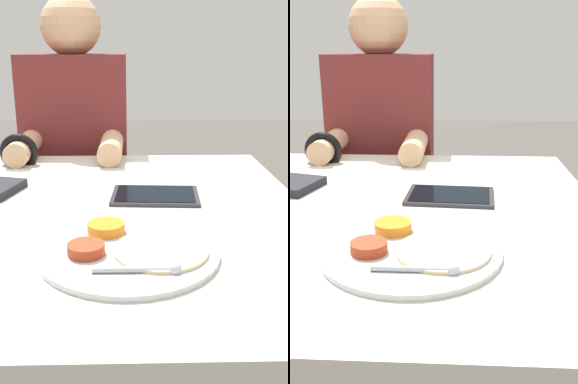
{
  "view_description": "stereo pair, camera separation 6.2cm",
  "coord_description": "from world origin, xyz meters",
  "views": [
    {
      "loc": [
        0.12,
        -0.88,
        1.1
      ],
      "look_at": [
        0.14,
        -0.07,
        0.83
      ],
      "focal_mm": 42.0,
      "sensor_mm": 36.0,
      "label": 1
    },
    {
      "loc": [
        0.19,
        -0.88,
        1.1
      ],
      "look_at": [
        0.14,
        -0.07,
        0.83
      ],
      "focal_mm": 42.0,
      "sensor_mm": 36.0,
      "label": 2
    }
  ],
  "objects": [
    {
      "name": "tablet_device",
      "position": [
        0.17,
        0.08,
        0.78
      ],
      "size": [
        0.2,
        0.15,
        0.01
      ],
      "color": "#28282D",
      "rests_on": "dining_table"
    },
    {
      "name": "person_diner",
      "position": [
        -0.07,
        0.64,
        0.6
      ],
      "size": [
        0.36,
        0.43,
        1.26
      ],
      "color": "black",
      "rests_on": "ground_plane"
    },
    {
      "name": "dining_table",
      "position": [
        0.0,
        0.0,
        0.39
      ],
      "size": [
        0.98,
        0.96,
        0.77
      ],
      "color": "beige",
      "rests_on": "ground_plane"
    },
    {
      "name": "thali_tray",
      "position": [
        0.11,
        -0.21,
        0.78
      ],
      "size": [
        0.3,
        0.3,
        0.03
      ],
      "color": "#B7BABF",
      "rests_on": "dining_table"
    }
  ]
}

